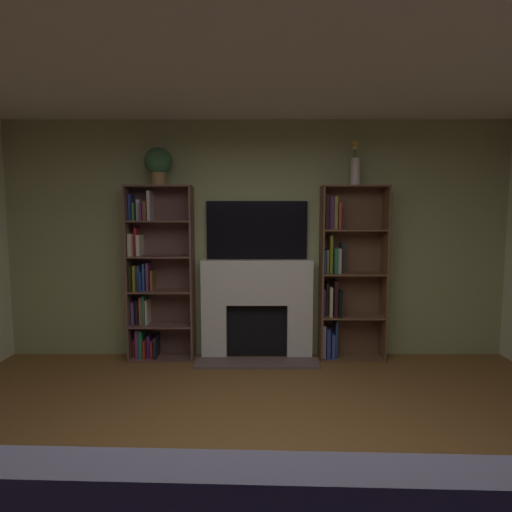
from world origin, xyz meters
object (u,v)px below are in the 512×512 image
Objects in this scene: bookshelf_right at (342,275)px; vase_with_flowers at (354,168)px; tv at (256,230)px; bookshelf_left at (153,277)px; potted_plant at (157,164)px; fireplace at (256,307)px.

bookshelf_right is 1.20m from vase_with_flowers.
vase_with_flowers reaches higher than tv.
bookshelf_left is 1.27m from potted_plant.
bookshelf_right is (2.15, 0.00, 0.03)m from bookshelf_left.
bookshelf_left is 2.56m from vase_with_flowers.
bookshelf_right reaches higher than tv.
vase_with_flowers is (1.08, -0.12, 0.69)m from tv.
potted_plant reaches higher than bookshelf_left.
bookshelf_left is at bearing -176.33° from tv.
potted_plant is at bearing -27.83° from bookshelf_left.
bookshelf_left reaches higher than fireplace.
tv is at bearing 173.67° from vase_with_flowers.
vase_with_flowers is at bearing -2.63° from fireplace.
bookshelf_left is at bearing 152.17° from potted_plant.
potted_plant is (-2.07, -0.05, 1.24)m from bookshelf_right.
vase_with_flowers is (2.25, -0.04, 1.22)m from bookshelf_left.
bookshelf_right is 4.76× the size of potted_plant.
vase_with_flowers is (1.08, -0.05, 1.57)m from fireplace.
potted_plant is (0.09, -0.05, 1.27)m from bookshelf_left.
fireplace is at bearing 179.91° from bookshelf_right.
vase_with_flowers reaches higher than bookshelf_left.
vase_with_flowers reaches higher than fireplace.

